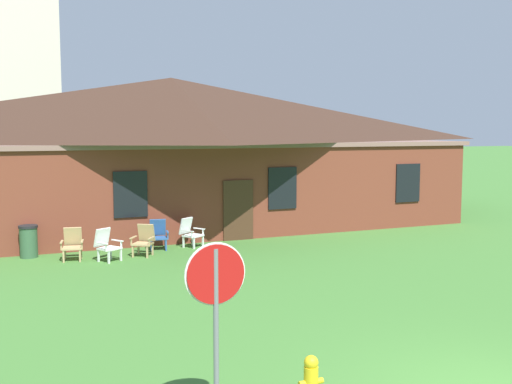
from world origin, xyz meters
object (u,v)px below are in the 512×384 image
Objects in this scene: lawn_chair_by_porch at (73,243)px; lawn_chair_left_end at (144,239)px; lawn_chair_near_door at (107,244)px; lawn_chair_right_end at (190,232)px; trash_bin at (29,241)px; lawn_chair_middle at (158,234)px; stop_sign at (216,298)px.

lawn_chair_by_porch is 2.10m from lawn_chair_left_end.
lawn_chair_near_door and lawn_chair_right_end have the same top height.
lawn_chair_middle is at bearing -3.71° from trash_bin.
lawn_chair_by_porch and lawn_chair_middle have the same top height.
lawn_chair_right_end is 0.98× the size of trash_bin.
trash_bin is (-1.19, 0.87, -0.00)m from lawn_chair_by_porch.
stop_sign is at bearing -86.73° from lawn_chair_by_porch.
lawn_chair_by_porch is at bearing -167.20° from lawn_chair_middle.
lawn_chair_near_door is at bearing -33.50° from trash_bin.
lawn_chair_by_porch is (-0.65, 11.30, -1.25)m from stop_sign.
stop_sign reaches higher than lawn_chair_by_porch.
trash_bin reaches higher than lawn_chair_right_end.
stop_sign is 2.57× the size of lawn_chair_right_end.
stop_sign is 2.57× the size of lawn_chair_by_porch.
lawn_chair_near_door is at bearing -158.60° from lawn_chair_right_end.
stop_sign is at bearing -104.75° from lawn_chair_right_end.
lawn_chair_near_door is 2.13m from lawn_chair_middle.
lawn_chair_near_door and lawn_chair_left_end have the same top height.
lawn_chair_left_end and lawn_chair_middle have the same top height.
trash_bin is at bearing 98.57° from stop_sign.
lawn_chair_by_porch is at bearing 150.28° from lawn_chair_near_door.
lawn_chair_middle and lawn_chair_right_end have the same top height.
lawn_chair_by_porch is 1.00× the size of lawn_chair_middle.
lawn_chair_by_porch is 0.98× the size of trash_bin.
lawn_chair_by_porch is 1.00× the size of lawn_chair_near_door.
stop_sign is at bearing -81.43° from trash_bin.
lawn_chair_near_door is (0.91, -0.52, 0.00)m from lawn_chair_by_porch.
stop_sign is 11.28m from lawn_chair_left_end.
trash_bin is (-3.90, 0.25, -0.00)m from lawn_chair_middle.
lawn_chair_left_end is at bearing -127.73° from lawn_chair_middle.
trash_bin is at bearing 176.29° from lawn_chair_middle.
lawn_chair_right_end is at bearing 25.21° from lawn_chair_left_end.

